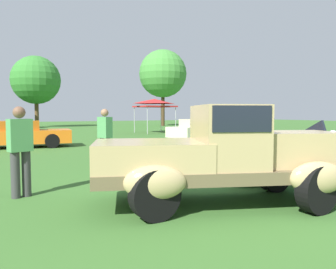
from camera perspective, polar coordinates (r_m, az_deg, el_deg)
ground_plane at (r=6.15m, az=12.08°, el=-11.07°), size 120.00×120.00×0.00m
feature_pickup_truck at (r=5.65m, az=9.58°, el=-3.42°), size 4.47×2.93×1.70m
neighbor_convertible at (r=8.77m, az=22.57°, el=-3.00°), size 4.53×2.63×1.40m
show_car_orange at (r=16.26m, az=-24.42°, el=0.00°), size 4.45×2.17×1.22m
show_car_cream at (r=19.29m, az=5.59°, el=0.85°), size 4.37×2.71×1.22m
spectator_near_truck at (r=6.61m, az=-24.46°, el=-2.24°), size 0.45×0.34×1.69m
spectator_between_cars at (r=9.51m, az=-10.99°, el=-0.25°), size 0.37×0.46×1.69m
canopy_tent_center_field at (r=26.00m, az=-2.36°, el=5.62°), size 2.72×2.72×2.71m
treeline_mid_left at (r=39.89m, az=-22.13°, el=8.80°), size 5.38×5.38×7.98m
treeline_center at (r=40.89m, az=-0.91°, el=10.58°), size 5.86×5.86×9.39m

